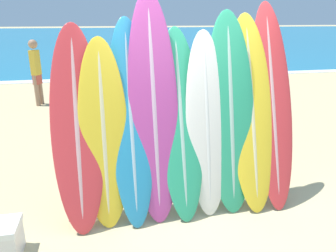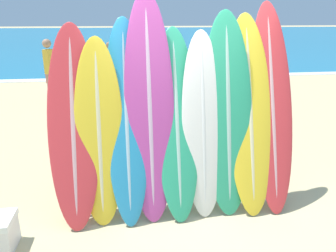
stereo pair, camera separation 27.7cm
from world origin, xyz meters
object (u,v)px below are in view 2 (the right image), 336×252
at_px(surfboard_slot_7, 250,114).
at_px(person_mid_beach, 110,65).
at_px(person_near_water, 50,69).
at_px(surfboard_slot_0, 74,126).
at_px(surfboard_slot_1, 99,132).
at_px(surfboard_rack, 177,177).
at_px(person_far_left, 170,58).
at_px(surfboard_slot_6, 228,114).
at_px(surfboard_slot_4, 177,124).
at_px(surfboard_slot_5, 203,125).
at_px(surfboard_slot_3, 150,108).
at_px(surfboard_slot_2, 127,121).
at_px(surfboard_slot_8, 272,107).

xyz_separation_m(surfboard_slot_7, person_mid_beach, (-1.84, 6.76, -0.32)).
bearing_deg(person_near_water, surfboard_slot_0, -142.54).
distance_m(surfboard_slot_1, person_near_water, 5.82).
distance_m(surfboard_rack, person_far_left, 7.69).
bearing_deg(person_mid_beach, surfboard_slot_6, -66.30).
height_order(surfboard_slot_1, surfboard_slot_4, surfboard_slot_4).
height_order(surfboard_slot_5, surfboard_slot_7, surfboard_slot_7).
xyz_separation_m(surfboard_slot_6, person_far_left, (0.40, 7.55, -0.25)).
height_order(surfboard_slot_0, surfboard_slot_3, surfboard_slot_3).
relative_size(surfboard_rack, person_far_left, 1.58).
xyz_separation_m(surfboard_slot_1, surfboard_slot_3, (0.57, 0.07, 0.24)).
bearing_deg(surfboard_slot_2, surfboard_slot_4, -1.69).
bearing_deg(person_mid_beach, surfboard_rack, -71.26).
xyz_separation_m(surfboard_rack, surfboard_slot_8, (1.16, 0.13, 0.79)).
relative_size(surfboard_slot_4, person_near_water, 1.27).
bearing_deg(person_near_water, person_far_left, -36.69).
bearing_deg(surfboard_slot_7, surfboard_slot_6, -174.75).
xyz_separation_m(surfboard_slot_3, person_near_water, (-2.21, 5.51, -0.34)).
xyz_separation_m(surfboard_slot_0, person_mid_beach, (0.19, 6.77, -0.27)).
height_order(surfboard_rack, surfboard_slot_8, surfboard_slot_8).
xyz_separation_m(surfboard_rack, person_near_water, (-2.51, 5.61, 0.49)).
distance_m(surfboard_slot_2, surfboard_slot_4, 0.57).
bearing_deg(surfboard_slot_1, surfboard_slot_0, 170.63).
xyz_separation_m(surfboard_slot_0, surfboard_slot_8, (2.32, 0.05, 0.12)).
distance_m(surfboard_slot_4, surfboard_slot_5, 0.30).
height_order(surfboard_rack, surfboard_slot_5, surfboard_slot_5).
bearing_deg(surfboard_slot_8, surfboard_slot_7, -172.55).
distance_m(surfboard_slot_5, person_far_left, 7.61).
height_order(surfboard_slot_1, surfboard_slot_8, surfboard_slot_8).
distance_m(surfboard_slot_1, surfboard_slot_4, 0.88).
bearing_deg(surfboard_rack, surfboard_slot_8, 6.20).
distance_m(surfboard_slot_3, person_far_left, 7.63).
relative_size(surfboard_rack, surfboard_slot_4, 1.24).
bearing_deg(surfboard_slot_3, surfboard_slot_2, -176.47).
bearing_deg(surfboard_rack, surfboard_slot_4, 89.20).
distance_m(surfboard_rack, surfboard_slot_2, 0.91).
bearing_deg(surfboard_slot_6, surfboard_rack, -173.96).
distance_m(surfboard_slot_2, surfboard_slot_8, 1.74).
bearing_deg(person_near_water, surfboard_slot_2, -136.96).
distance_m(surfboard_slot_5, person_mid_beach, 6.94).
bearing_deg(surfboard_slot_8, surfboard_slot_4, -177.16).
height_order(surfboard_slot_3, person_mid_beach, surfboard_slot_3).
bearing_deg(surfboard_slot_7, surfboard_slot_2, -179.87).
height_order(surfboard_slot_5, person_near_water, surfboard_slot_5).
height_order(surfboard_slot_6, person_mid_beach, surfboard_slot_6).
bearing_deg(surfboard_slot_3, surfboard_slot_0, -178.39).
distance_m(surfboard_slot_3, surfboard_slot_6, 0.91).
distance_m(surfboard_slot_2, surfboard_slot_5, 0.88).
height_order(surfboard_rack, person_near_water, person_near_water).
bearing_deg(surfboard_slot_6, person_mid_beach, 102.93).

